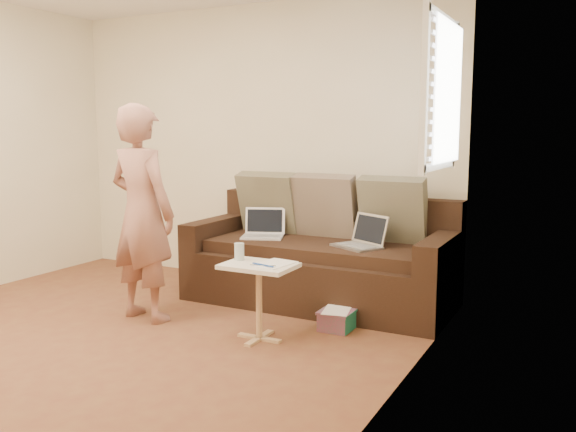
% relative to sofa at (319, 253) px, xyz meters
% --- Properties ---
extents(floor, '(4.50, 4.50, 0.00)m').
position_rel_sofa_xyz_m(floor, '(-0.90, -1.77, -0.42)').
color(floor, brown).
rests_on(floor, ground).
extents(wall_back, '(4.00, 0.00, 4.00)m').
position_rel_sofa_xyz_m(wall_back, '(-0.90, 0.48, 0.87)').
color(wall_back, beige).
rests_on(wall_back, ground).
extents(wall_right, '(0.00, 4.50, 4.50)m').
position_rel_sofa_xyz_m(wall_right, '(1.10, -1.77, 0.87)').
color(wall_right, beige).
rests_on(wall_right, ground).
extents(window_blinds, '(0.12, 0.88, 1.08)m').
position_rel_sofa_xyz_m(window_blinds, '(1.05, -0.27, 1.28)').
color(window_blinds, white).
rests_on(window_blinds, wall_right).
extents(sofa, '(2.20, 0.95, 0.85)m').
position_rel_sofa_xyz_m(sofa, '(0.00, 0.00, 0.00)').
color(sofa, black).
rests_on(sofa, ground).
extents(pillow_left, '(0.55, 0.29, 0.57)m').
position_rel_sofa_xyz_m(pillow_left, '(-0.60, 0.22, 0.37)').
color(pillow_left, brown).
rests_on(pillow_left, sofa).
extents(pillow_mid, '(0.55, 0.27, 0.57)m').
position_rel_sofa_xyz_m(pillow_mid, '(-0.05, 0.24, 0.37)').
color(pillow_mid, brown).
rests_on(pillow_mid, sofa).
extents(pillow_right, '(0.55, 0.28, 0.57)m').
position_rel_sofa_xyz_m(pillow_right, '(0.55, 0.25, 0.37)').
color(pillow_right, brown).
rests_on(pillow_right, sofa).
extents(laptop_silver, '(0.45, 0.41, 0.25)m').
position_rel_sofa_xyz_m(laptop_silver, '(0.36, -0.08, 0.10)').
color(laptop_silver, '#B7BABC').
rests_on(laptop_silver, sofa).
extents(laptop_white, '(0.42, 0.37, 0.26)m').
position_rel_sofa_xyz_m(laptop_white, '(-0.52, -0.05, 0.10)').
color(laptop_white, white).
rests_on(laptop_white, sofa).
extents(person, '(0.64, 0.47, 1.65)m').
position_rel_sofa_xyz_m(person, '(-1.02, -1.01, 0.40)').
color(person, '#9D5855').
rests_on(person, ground).
extents(side_table, '(0.49, 0.34, 0.54)m').
position_rel_sofa_xyz_m(side_table, '(0.01, -1.02, -0.16)').
color(side_table, silver).
rests_on(side_table, ground).
extents(drinking_glass, '(0.07, 0.07, 0.12)m').
position_rel_sofa_xyz_m(drinking_glass, '(-0.18, -0.98, 0.17)').
color(drinking_glass, silver).
rests_on(drinking_glass, side_table).
extents(scissors, '(0.20, 0.14, 0.02)m').
position_rel_sofa_xyz_m(scissors, '(0.07, -1.08, 0.12)').
color(scissors, silver).
rests_on(scissors, side_table).
extents(paper_on_table, '(0.25, 0.33, 0.00)m').
position_rel_sofa_xyz_m(paper_on_table, '(0.10, -0.98, 0.12)').
color(paper_on_table, white).
rests_on(paper_on_table, side_table).
extents(striped_box, '(0.24, 0.24, 0.15)m').
position_rel_sofa_xyz_m(striped_box, '(0.41, -0.58, -0.35)').
color(striped_box, '#CB1E62').
rests_on(striped_box, ground).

